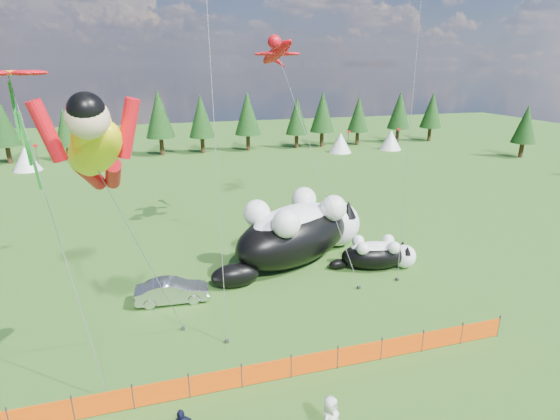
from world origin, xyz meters
name	(u,v)px	position (x,y,z in m)	size (l,w,h in m)	color
ground	(250,339)	(0.00, 0.00, 0.00)	(160.00, 160.00, 0.00)	black
safety_fence	(267,372)	(0.00, -3.00, 0.50)	(22.06, 0.06, 1.10)	#262626
tree_line	(178,125)	(0.00, 45.00, 4.00)	(90.00, 4.00, 8.00)	black
festival_tents	(265,146)	(11.00, 40.00, 1.40)	(50.00, 3.20, 2.80)	white
cat_large	(300,230)	(4.92, 7.50, 2.02)	(10.95, 7.69, 4.25)	black
cat_small	(378,254)	(9.13, 5.03, 0.93)	(5.36, 2.71, 1.95)	black
car	(172,291)	(-3.23, 4.40, 0.62)	(1.32, 3.77, 1.24)	silver
spectator_e	(330,420)	(1.26, -6.34, 0.89)	(0.87, 0.57, 1.78)	silver
superhero_kite	(94,150)	(-5.27, -2.27, 9.43)	(5.59, 6.85, 12.01)	yellow
gecko_kite	(277,52)	(5.21, 13.78, 12.72)	(4.03, 14.12, 16.72)	red
flower_kite	(9,78)	(-8.03, 0.77, 11.52)	(3.84, 4.78, 12.10)	red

